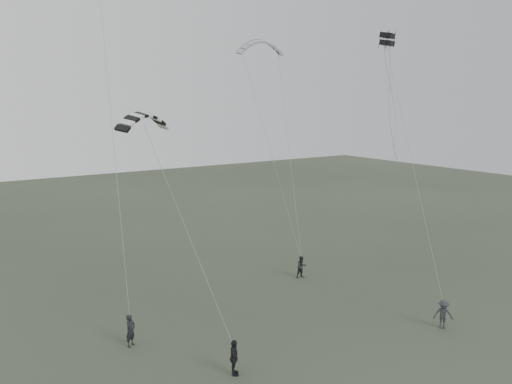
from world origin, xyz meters
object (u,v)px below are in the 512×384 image
flyer_far (443,314)px  kite_striped (143,115)px  flyer_left (131,330)px  flyer_right (302,267)px  kite_box (387,39)px  flyer_center (234,358)px  kite_pale_large (261,42)px

flyer_far → kite_striped: kite_striped is taller
flyer_left → kite_striped: kite_striped is taller
flyer_right → flyer_far: 10.98m
kite_box → kite_striped: bearing=150.1°
flyer_far → flyer_right: bearing=140.3°
flyer_center → kite_striped: 12.75m
kite_box → flyer_right: bearing=95.7°
flyer_far → flyer_left: bearing=-163.8°
flyer_center → flyer_far: flyer_center is taller
flyer_far → kite_box: kite_box is taller
flyer_far → kite_striped: (-13.87, 8.49, 11.10)m
flyer_center → flyer_far: (12.30, -2.35, -0.03)m
flyer_center → flyer_left: bearing=59.4°
flyer_right → kite_striped: (-12.49, -2.40, 11.13)m
flyer_left → flyer_far: bearing=-60.2°
kite_striped → kite_box: kite_box is taller
kite_pale_large → kite_striped: (-12.48, -7.72, -5.14)m
flyer_left → flyer_right: (13.93, 3.13, -0.06)m
flyer_left → flyer_center: size_ratio=0.99×
flyer_left → flyer_center: (3.01, -5.41, 0.01)m
flyer_far → kite_pale_large: bearing=138.0°
kite_striped → kite_box: 15.75m
kite_box → flyer_far: bearing=-120.0°
flyer_center → kite_pale_large: size_ratio=0.48×
flyer_far → kite_pale_large: kite_pale_large is taller
kite_pale_large → flyer_center: bearing=-114.3°
flyer_right → flyer_center: size_ratio=0.93×
flyer_left → kite_box: size_ratio=2.28×
flyer_left → flyer_far: 17.17m
kite_pale_large → kite_striped: bearing=-134.3°
flyer_far → kite_pale_large: size_ratio=0.46×
flyer_right → kite_pale_large: kite_pale_large is taller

